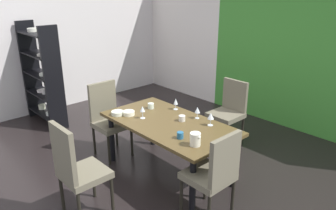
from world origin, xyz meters
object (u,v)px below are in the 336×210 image
(chair_head_near, at_px, (76,168))
(display_shelf, at_px, (42,75))
(dining_table, at_px, (169,128))
(serving_bowl_right, at_px, (129,113))
(wine_glass_left, at_px, (142,109))
(pitcher_rear, at_px, (195,139))
(chair_left_near, at_px, (108,116))
(cup_front, at_px, (180,135))
(cup_near_window, at_px, (182,118))
(chair_right_near, at_px, (215,172))
(chair_head_far, at_px, (229,109))
(wine_glass_south, at_px, (197,110))
(wine_glass_west, at_px, (211,116))
(cup_east, at_px, (151,106))
(serving_bowl_corner, at_px, (117,113))
(wine_glass_center, at_px, (176,102))

(chair_head_near, bearing_deg, display_shelf, 163.20)
(dining_table, bearing_deg, serving_bowl_right, -156.38)
(wine_glass_left, relative_size, pitcher_rear, 1.13)
(chair_left_near, xyz_separation_m, chair_head_near, (0.96, -0.99, 0.01))
(serving_bowl_right, relative_size, cup_front, 2.05)
(chair_left_near, distance_m, cup_front, 1.39)
(cup_near_window, bearing_deg, display_shelf, -167.95)
(dining_table, bearing_deg, chair_right_near, -15.65)
(serving_bowl_right, distance_m, pitcher_rear, 1.16)
(chair_head_near, bearing_deg, cup_near_window, 86.10)
(chair_head_far, height_order, wine_glass_south, chair_head_far)
(dining_table, relative_size, pitcher_rear, 11.83)
(chair_left_near, xyz_separation_m, wine_glass_west, (1.38, 0.57, 0.26))
(display_shelf, relative_size, wine_glass_left, 10.61)
(chair_head_far, height_order, wine_glass_west, chair_head_far)
(display_shelf, height_order, serving_bowl_right, display_shelf)
(chair_head_near, height_order, wine_glass_south, chair_head_near)
(chair_right_near, bearing_deg, wine_glass_west, 44.02)
(chair_left_near, bearing_deg, cup_near_window, 111.28)
(chair_head_far, distance_m, wine_glass_left, 1.47)
(dining_table, xyz_separation_m, display_shelf, (-2.69, -0.45, 0.22))
(chair_head_near, relative_size, pitcher_rear, 7.37)
(chair_left_near, distance_m, cup_east, 0.64)
(wine_glass_left, bearing_deg, pitcher_rear, -3.27)
(chair_left_near, relative_size, chair_right_near, 1.05)
(serving_bowl_corner, relative_size, cup_near_window, 1.95)
(wine_glass_west, height_order, cup_near_window, wine_glass_west)
(chair_right_near, relative_size, chair_head_far, 1.02)
(display_shelf, distance_m, wine_glass_south, 2.96)
(chair_head_far, xyz_separation_m, pitcher_rear, (0.67, -1.47, 0.24))
(serving_bowl_corner, relative_size, pitcher_rear, 1.10)
(chair_left_near, height_order, wine_glass_left, chair_left_near)
(wine_glass_south, relative_size, pitcher_rear, 1.06)
(chair_head_near, height_order, wine_glass_center, chair_head_near)
(chair_head_near, bearing_deg, cup_east, 109.64)
(chair_head_far, height_order, wine_glass_center, chair_head_far)
(chair_left_near, distance_m, wine_glass_south, 1.30)
(chair_left_near, xyz_separation_m, cup_near_window, (1.05, 0.41, 0.18))
(dining_table, xyz_separation_m, cup_front, (0.42, -0.21, 0.12))
(serving_bowl_corner, distance_m, cup_front, 1.05)
(dining_table, xyz_separation_m, cup_near_window, (0.09, 0.14, 0.12))
(wine_glass_left, height_order, pitcher_rear, wine_glass_left)
(wine_glass_west, height_order, cup_east, wine_glass_west)
(chair_right_near, xyz_separation_m, wine_glass_south, (-0.81, 0.61, 0.27))
(display_shelf, xyz_separation_m, wine_glass_center, (2.44, 0.81, -0.03))
(cup_east, bearing_deg, wine_glass_west, 10.13)
(chair_right_near, distance_m, serving_bowl_corner, 1.60)
(wine_glass_left, relative_size, cup_front, 2.20)
(wine_glass_west, xyz_separation_m, wine_glass_center, (-0.67, 0.06, -0.01))
(wine_glass_west, relative_size, wine_glass_south, 1.05)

